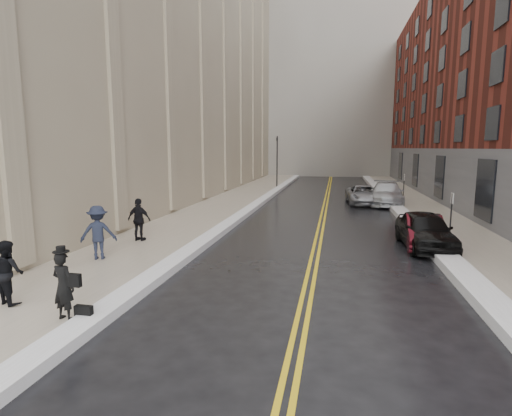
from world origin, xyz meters
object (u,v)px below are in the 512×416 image
at_px(pedestrian_c, 139,220).
at_px(pedestrian_a, 8,272).
at_px(car_maroon, 424,231).
at_px(car_silver_near, 387,194).
at_px(pedestrian_main, 64,286).
at_px(car_black, 425,230).
at_px(pedestrian_b, 98,232).
at_px(car_silver_far, 364,195).

bearing_deg(pedestrian_c, pedestrian_a, 96.21).
distance_m(car_maroon, pedestrian_a, 14.63).
height_order(car_silver_near, pedestrian_main, pedestrian_main).
distance_m(car_black, pedestrian_main, 13.31).
xyz_separation_m(car_black, pedestrian_c, (-11.70, -1.62, 0.30)).
bearing_deg(car_maroon, pedestrian_b, -153.08).
relative_size(car_maroon, pedestrian_a, 2.44).
relative_size(pedestrian_a, pedestrian_c, 0.90).
height_order(car_maroon, pedestrian_c, pedestrian_c).
distance_m(car_silver_far, pedestrian_c, 17.65).
relative_size(car_black, car_maroon, 1.11).
bearing_deg(car_black, pedestrian_a, -146.62).
bearing_deg(pedestrian_a, car_silver_far, -93.63).
distance_m(car_maroon, pedestrian_main, 13.50).
distance_m(car_maroon, pedestrian_c, 11.86).
bearing_deg(pedestrian_c, pedestrian_b, 94.17).
height_order(pedestrian_b, pedestrian_c, pedestrian_b).
distance_m(car_maroon, car_silver_near, 12.58).
relative_size(car_silver_far, pedestrian_c, 2.71).
xyz_separation_m(pedestrian_b, pedestrian_c, (0.07, 2.87, -0.05)).
distance_m(car_maroon, car_silver_far, 12.69).
distance_m(car_black, pedestrian_c, 11.81).
height_order(car_silver_far, pedestrian_a, pedestrian_a).
bearing_deg(pedestrian_b, pedestrian_main, 90.87).
relative_size(car_black, car_silver_far, 0.90).
xyz_separation_m(car_maroon, pedestrian_a, (-11.61, -8.90, 0.31)).
bearing_deg(pedestrian_main, car_silver_far, -98.93).
xyz_separation_m(car_silver_far, pedestrian_a, (-10.01, -21.49, 0.28)).
distance_m(car_silver_near, pedestrian_a, 24.42).
relative_size(car_silver_near, pedestrian_main, 3.47).
relative_size(car_black, pedestrian_a, 2.70).
xyz_separation_m(car_black, car_maroon, (0.00, 0.27, -0.09)).
bearing_deg(pedestrian_b, car_silver_near, -147.85).
bearing_deg(car_maroon, car_black, -85.08).
bearing_deg(pedestrian_c, pedestrian_main, 110.94).
bearing_deg(pedestrian_main, pedestrian_b, -54.45).
xyz_separation_m(car_silver_far, pedestrian_b, (-10.17, -17.34, 0.42)).
bearing_deg(car_silver_far, pedestrian_a, -119.14).
bearing_deg(car_silver_near, pedestrian_c, -123.40).
relative_size(car_silver_far, pedestrian_b, 2.57).
bearing_deg(pedestrian_a, pedestrian_b, -66.55).
bearing_deg(car_maroon, pedestrian_main, -130.41).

